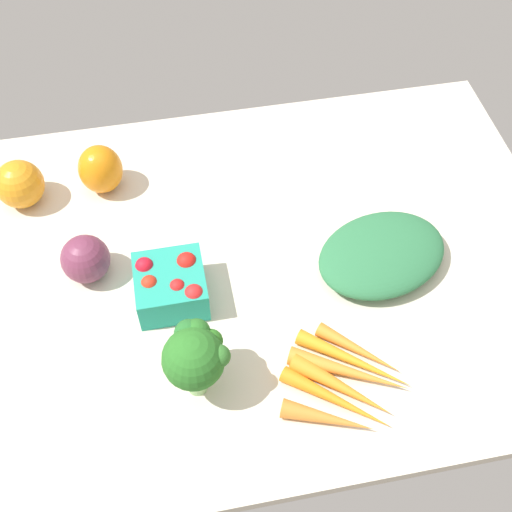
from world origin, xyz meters
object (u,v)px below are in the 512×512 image
(heirloom_tomato_orange, at_px, (20,184))
(leafy_greens_clump, at_px, (382,254))
(berry_basket, at_px, (171,285))
(red_onion_near_basket, at_px, (85,259))
(bell_pepper_orange, at_px, (100,169))
(broccoli_head, at_px, (195,355))
(carrot_bunch, at_px, (344,382))

(heirloom_tomato_orange, relative_size, leafy_greens_clump, 0.38)
(heirloom_tomato_orange, xyz_separation_m, berry_basket, (0.23, -0.25, -0.01))
(red_onion_near_basket, xyz_separation_m, bell_pepper_orange, (0.03, 0.19, 0.01))
(heirloom_tomato_orange, relative_size, berry_basket, 0.78)
(red_onion_near_basket, xyz_separation_m, broccoli_head, (0.15, -0.23, 0.04))
(carrot_bunch, distance_m, leafy_greens_clump, 0.23)
(leafy_greens_clump, distance_m, broccoli_head, 0.36)
(red_onion_near_basket, distance_m, leafy_greens_clump, 0.47)
(carrot_bunch, xyz_separation_m, broccoli_head, (-0.20, 0.04, 0.07))
(carrot_bunch, height_order, berry_basket, berry_basket)
(broccoli_head, bearing_deg, carrot_bunch, -12.29)
(heirloom_tomato_orange, bearing_deg, carrot_bunch, -44.75)
(carrot_bunch, xyz_separation_m, berry_basket, (-0.22, 0.20, 0.02))
(leafy_greens_clump, bearing_deg, berry_basket, -179.54)
(heirloom_tomato_orange, bearing_deg, berry_basket, -47.44)
(broccoli_head, bearing_deg, bell_pepper_orange, 105.38)
(red_onion_near_basket, distance_m, bell_pepper_orange, 0.19)
(carrot_bunch, distance_m, bell_pepper_orange, 0.56)
(heirloom_tomato_orange, height_order, berry_basket, heirloom_tomato_orange)
(berry_basket, xyz_separation_m, broccoli_head, (0.02, -0.15, 0.05))
(leafy_greens_clump, height_order, bell_pepper_orange, bell_pepper_orange)
(heirloom_tomato_orange, xyz_separation_m, leafy_greens_clump, (0.57, -0.25, -0.02))
(red_onion_near_basket, bearing_deg, broccoli_head, -56.85)
(red_onion_near_basket, distance_m, broccoli_head, 0.27)
(bell_pepper_orange, bearing_deg, red_onion_near_basket, -100.15)
(berry_basket, distance_m, broccoli_head, 0.16)
(red_onion_near_basket, bearing_deg, carrot_bunch, -37.62)
(berry_basket, relative_size, bell_pepper_orange, 1.19)
(leafy_greens_clump, bearing_deg, carrot_bunch, -120.29)
(heirloom_tomato_orange, relative_size, carrot_bunch, 0.41)
(red_onion_near_basket, bearing_deg, heirloom_tomato_orange, 120.07)
(red_onion_near_basket, distance_m, carrot_bunch, 0.44)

